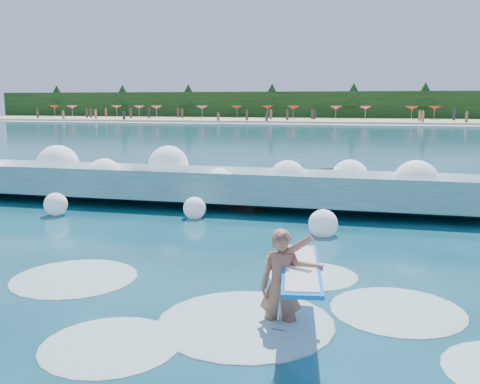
% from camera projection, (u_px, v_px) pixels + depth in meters
% --- Properties ---
extents(ground, '(200.00, 200.00, 0.00)m').
position_uv_depth(ground, '(146.00, 262.00, 11.01)').
color(ground, '#083241').
rests_on(ground, ground).
extents(beach, '(140.00, 20.00, 0.40)m').
position_uv_depth(beach, '(348.00, 121.00, 85.48)').
color(beach, tan).
rests_on(beach, ground).
extents(wet_band, '(140.00, 5.00, 0.08)m').
position_uv_depth(wet_band, '(344.00, 125.00, 75.00)').
color(wet_band, silver).
rests_on(wet_band, ground).
extents(treeline, '(140.00, 4.00, 5.00)m').
position_uv_depth(treeline, '(352.00, 106.00, 94.64)').
color(treeline, black).
rests_on(treeline, ground).
extents(breaking_wave, '(17.65, 2.77, 1.52)m').
position_uv_depth(breaking_wave, '(198.00, 187.00, 17.23)').
color(breaking_wave, teal).
rests_on(breaking_wave, ground).
extents(rock_cluster, '(7.99, 3.18, 1.25)m').
position_uv_depth(rock_cluster, '(240.00, 189.00, 17.63)').
color(rock_cluster, black).
rests_on(rock_cluster, ground).
extents(surfer_with_board, '(1.06, 2.92, 1.74)m').
position_uv_depth(surfer_with_board, '(286.00, 283.00, 7.83)').
color(surfer_with_board, '#9D5E49').
rests_on(surfer_with_board, ground).
extents(wave_spray, '(15.19, 4.75, 1.90)m').
position_uv_depth(wave_spray, '(189.00, 175.00, 17.02)').
color(wave_spray, white).
rests_on(wave_spray, ground).
extents(surf_foam, '(9.28, 5.45, 0.14)m').
position_uv_depth(surf_foam, '(240.00, 311.00, 8.45)').
color(surf_foam, silver).
rests_on(surf_foam, ground).
extents(beach_umbrellas, '(112.49, 6.78, 0.50)m').
position_uv_depth(beach_umbrellas, '(350.00, 108.00, 86.98)').
color(beach_umbrellas, red).
rests_on(beach_umbrellas, ground).
extents(beachgoers, '(102.99, 13.21, 1.93)m').
position_uv_depth(beachgoers, '(274.00, 115.00, 84.48)').
color(beachgoers, '#3F332D').
rests_on(beachgoers, ground).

